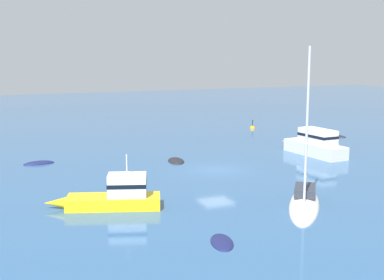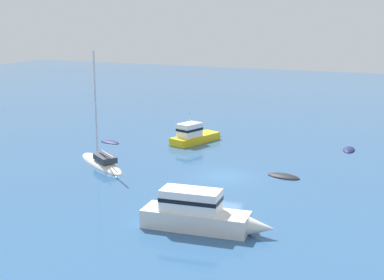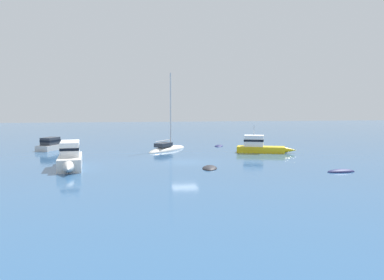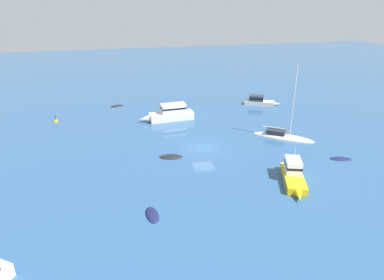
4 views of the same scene
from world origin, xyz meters
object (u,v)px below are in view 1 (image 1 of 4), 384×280
object	(u,v)px
cabin_cruiser	(116,195)
skiff	(176,161)
channel_buoy	(252,128)
dinghy	(337,136)
tender	(222,243)
rib	(39,164)
sailboat	(304,204)
cabin_cruiser_1	(313,144)

from	to	relation	value
cabin_cruiser	skiff	bearing A→B (deg)	-107.32
skiff	channel_buoy	xyz separation A→B (m)	(15.01, 14.07, 0.01)
dinghy	tender	world-z (taller)	dinghy
skiff	cabin_cruiser	distance (m)	13.39
rib	sailboat	bearing A→B (deg)	-58.86
skiff	tender	distance (m)	18.86
rib	channel_buoy	distance (m)	27.76
sailboat	dinghy	world-z (taller)	sailboat
dinghy	cabin_cruiser	bearing A→B (deg)	102.16
rib	channel_buoy	bearing A→B (deg)	17.93
skiff	sailboat	bearing A→B (deg)	21.41
sailboat	skiff	size ratio (longest dim) A/B	3.45
tender	rib	size ratio (longest dim) A/B	1.02
sailboat	rib	distance (m)	22.35
tender	cabin_cruiser	size ratio (longest dim) A/B	0.38
channel_buoy	cabin_cruiser_1	bearing A→B (deg)	-99.97
dinghy	channel_buoy	world-z (taller)	channel_buoy
tender	cabin_cruiser_1	world-z (taller)	cabin_cruiser_1
tender	cabin_cruiser	bearing A→B (deg)	-138.75
sailboat	tender	distance (m)	7.94
sailboat	dinghy	bearing A→B (deg)	174.40
sailboat	cabin_cruiser_1	bearing A→B (deg)	178.99
dinghy	cabin_cruiser_1	bearing A→B (deg)	113.92
dinghy	tender	distance (m)	34.52
rib	cabin_cruiser_1	world-z (taller)	cabin_cruiser_1
tender	skiff	bearing A→B (deg)	-176.36
tender	channel_buoy	size ratio (longest dim) A/B	1.90
dinghy	channel_buoy	size ratio (longest dim) A/B	1.77
tender	cabin_cruiser	world-z (taller)	cabin_cruiser
sailboat	rib	size ratio (longest dim) A/B	3.84
sailboat	cabin_cruiser	distance (m)	11.08
cabin_cruiser	cabin_cruiser_1	size ratio (longest dim) A/B	0.85
skiff	rib	xyz separation A→B (m)	(-10.61, 3.37, 0.00)
sailboat	tender	size ratio (longest dim) A/B	3.78
cabin_cruiser_1	skiff	bearing A→B (deg)	75.88
sailboat	cabin_cruiser_1	world-z (taller)	sailboat
sailboat	tender	xyz separation A→B (m)	(-7.10, -3.55, -0.13)
tender	cabin_cruiser_1	xyz separation A→B (m)	(16.82, 16.35, 0.97)
cabin_cruiser_1	channel_buoy	distance (m)	16.28
dinghy	channel_buoy	bearing A→B (deg)	14.65
cabin_cruiser_1	channel_buoy	xyz separation A→B (m)	(2.81, 16.00, -0.96)
tender	rib	xyz separation A→B (m)	(-5.99, 21.66, 0.00)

